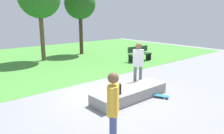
{
  "coord_description": "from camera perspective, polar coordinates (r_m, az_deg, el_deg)",
  "views": [
    {
      "loc": [
        -4.63,
        -5.6,
        2.74
      ],
      "look_at": [
        0.3,
        0.11,
        0.93
      ],
      "focal_mm": 34.19,
      "sensor_mm": 36.0,
      "label": 1
    }
  ],
  "objects": [
    {
      "name": "skater_performing_trick",
      "position": [
        4.31,
        0.33,
        -10.51
      ],
      "size": [
        0.37,
        0.36,
        1.69
      ],
      "color": "#3F5184",
      "rests_on": "ground_plane"
    },
    {
      "name": "tree_slender_maple",
      "position": [
        15.88,
        -8.55,
        16.33
      ],
      "size": [
        2.2,
        2.2,
        4.72
      ],
      "color": "#42301E",
      "rests_on": "grass_lawn"
    },
    {
      "name": "skater_watching",
      "position": [
        8.17,
        7.02,
        1.42
      ],
      "size": [
        0.38,
        0.33,
        1.78
      ],
      "color": "slate",
      "rests_on": "ground_plane"
    },
    {
      "name": "skateboard_by_ledge",
      "position": [
        7.62,
        11.94,
        -7.4
      ],
      "size": [
        0.51,
        0.81,
        0.08
      ],
      "color": "teal",
      "rests_on": "ground_plane"
    },
    {
      "name": "ground_plane",
      "position": [
        7.76,
        -1.13,
        -7.2
      ],
      "size": [
        28.0,
        28.0,
        0.0
      ],
      "primitive_type": "plane",
      "color": "gray"
    },
    {
      "name": "concrete_ledge",
      "position": [
        7.32,
        4.86,
        -7.03
      ],
      "size": [
        2.84,
        0.87,
        0.37
      ],
      "primitive_type": "cube",
      "color": "gray",
      "rests_on": "ground_plane"
    },
    {
      "name": "backpack_on_ledge",
      "position": [
        6.69,
        1.15,
        -5.83
      ],
      "size": [
        0.34,
        0.31,
        0.32
      ],
      "primitive_type": "cube",
      "rotation": [
        0.0,
        0.0,
        2.61
      ],
      "color": "black",
      "rests_on": "concrete_ledge"
    },
    {
      "name": "grass_lawn",
      "position": [
        14.45,
        -21.32,
        1.62
      ],
      "size": [
        26.6,
        12.38,
        0.01
      ],
      "primitive_type": "cube",
      "color": "#478C38",
      "rests_on": "ground_plane"
    },
    {
      "name": "park_bench_center_lawn",
      "position": [
        13.38,
        7.32,
        3.63
      ],
      "size": [
        1.64,
        0.61,
        0.91
      ],
      "color": "#1E4223",
      "rests_on": "ground_plane"
    }
  ]
}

